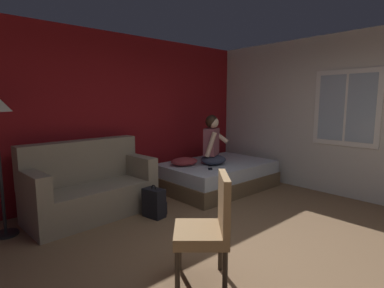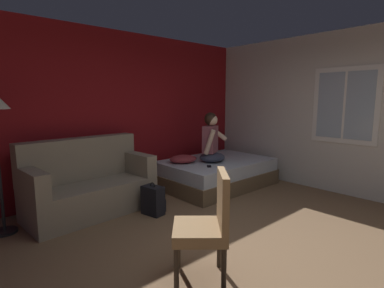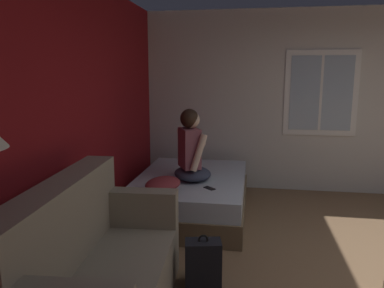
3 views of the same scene
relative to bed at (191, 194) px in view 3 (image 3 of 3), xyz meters
name	(u,v)px [view 3 (image 3 of 3)]	position (x,y,z in m)	size (l,w,h in m)	color
wall_back_accent	(50,123)	(-1.61, 0.95, 1.11)	(10.63, 0.16, 2.70)	maroon
wall_side_with_window	(347,102)	(1.28, -2.12, 1.12)	(0.19, 7.40, 2.70)	silver
bed	(191,194)	(0.00, 0.00, 0.00)	(2.02, 1.38, 0.48)	brown
couch	(94,273)	(-2.29, 0.30, 0.16)	(1.75, 0.92, 1.04)	gray
person_seated	(191,152)	(-0.16, -0.03, 0.60)	(0.66, 0.63, 0.88)	#383D51
backpack	(203,264)	(-1.67, -0.38, -0.04)	(0.28, 0.33, 0.46)	black
throw_pillow	(163,184)	(-0.62, 0.22, 0.31)	(0.48, 0.36, 0.14)	#993338
cell_phone	(209,188)	(-0.49, -0.29, 0.25)	(0.07, 0.14, 0.01)	black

